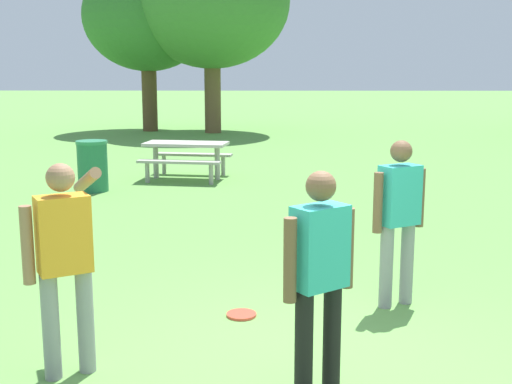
{
  "coord_description": "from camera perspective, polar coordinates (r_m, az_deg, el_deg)",
  "views": [
    {
      "loc": [
        -0.46,
        -4.88,
        2.33
      ],
      "look_at": [
        -0.55,
        2.15,
        1.0
      ],
      "focal_mm": 46.77,
      "sensor_mm": 36.0,
      "label": 1
    }
  ],
  "objects": [
    {
      "name": "picnic_table_near",
      "position": [
        13.99,
        -6.0,
        3.4
      ],
      "size": [
        1.89,
        1.65,
        0.77
      ],
      "color": "#B2ADA3",
      "rests_on": "ground"
    },
    {
      "name": "person_catcher",
      "position": [
        6.59,
        12.12,
        -1.69
      ],
      "size": [
        0.54,
        0.38,
        1.64
      ],
      "color": "gray",
      "rests_on": "ground"
    },
    {
      "name": "frisbee",
      "position": [
        6.42,
        -1.25,
        -10.44
      ],
      "size": [
        0.28,
        0.28,
        0.03
      ],
      "primitive_type": "cylinder",
      "color": "#E04733",
      "rests_on": "ground"
    },
    {
      "name": "ground_plane",
      "position": [
        5.43,
        5.71,
        -14.77
      ],
      "size": [
        120.0,
        120.0,
        0.0
      ],
      "primitive_type": "plane",
      "color": "#609947"
    },
    {
      "name": "tree_tall_left",
      "position": [
        24.71,
        -9.29,
        14.57
      ],
      "size": [
        4.55,
        4.55,
        6.01
      ],
      "color": "brown",
      "rests_on": "ground"
    },
    {
      "name": "trash_can_beside_table",
      "position": [
        12.92,
        -13.8,
        2.18
      ],
      "size": [
        0.59,
        0.59,
        0.96
      ],
      "color": "#237047",
      "rests_on": "ground"
    },
    {
      "name": "person_bystander",
      "position": [
        4.65,
        5.44,
        -6.7
      ],
      "size": [
        0.51,
        0.4,
        1.64
      ],
      "color": "black",
      "rests_on": "ground"
    },
    {
      "name": "tree_broad_center",
      "position": [
        23.86,
        -3.82,
        15.94
      ],
      "size": [
        5.41,
        5.41,
        6.83
      ],
      "color": "brown",
      "rests_on": "ground"
    },
    {
      "name": "person_thrower",
      "position": [
        5.18,
        -16.09,
        -5.05
      ],
      "size": [
        0.55,
        0.83,
        1.64
      ],
      "color": "gray",
      "rests_on": "ground"
    }
  ]
}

